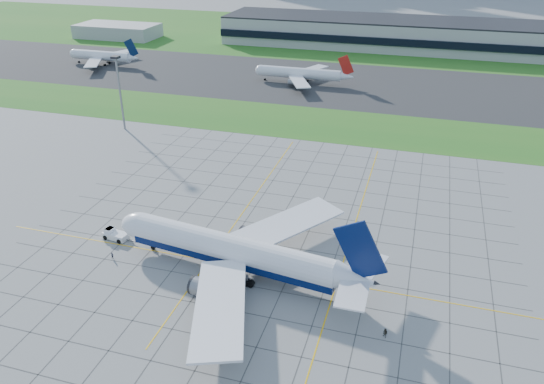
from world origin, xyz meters
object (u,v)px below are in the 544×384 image
Objects in this scene: crew_near at (112,256)px; distant_jet_0 at (103,56)px; distant_jet_1 at (301,73)px; pushback_tug at (115,234)px; light_mast at (119,84)px; airliner at (234,251)px; crew_far at (385,333)px.

distant_jet_0 is at bearing 44.16° from crew_near.
distant_jet_1 is (104.72, -4.72, 0.00)m from distant_jet_0.
pushback_tug is at bearing -56.74° from distant_jet_0.
light_mast is 88.66m from distant_jet_1.
crew_near is at bearing -56.98° from distant_jet_0.
airliner is 31.62m from pushback_tug.
airliner is at bearing -46.03° from light_mast.
distant_jet_0 is (-126.11, 149.21, -0.62)m from airliner.
light_mast reaches higher than pushback_tug.
crew_far is at bearing -38.99° from light_mast.
distant_jet_0 is (-158.36, 160.14, 3.54)m from crew_far.
light_mast is at bearing 126.43° from pushback_tug.
distant_jet_0 is at bearing 170.47° from crew_far.
light_mast reaches higher than crew_far.
crew_far is at bearing -11.10° from airliner.
airliner is 34.30m from crew_far.
airliner reaches higher than crew_near.
pushback_tug is 5.56× the size of crew_near.
light_mast is 96.77m from airliner.
crew_far reaches higher than crew_near.
airliner is at bearing -162.94° from crew_far.
airliner is at bearing -72.15° from crew_near.
distant_jet_1 is (45.34, 75.29, -11.69)m from light_mast.
distant_jet_1 is at bearing -2.58° from distant_jet_0.
pushback_tug is 140.55m from distant_jet_1.
light_mast is at bearing 39.87° from crew_near.
crew_far is 0.04× the size of distant_jet_1.
distant_jet_1 is (9.67, 140.17, 3.41)m from pushback_tug.
distant_jet_0 is at bearing 137.83° from airliner.
crew_near is 0.04× the size of distant_jet_0.
distant_jet_1 is (-53.64, 155.41, 3.54)m from crew_far.
airliner is 195.36m from distant_jet_0.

